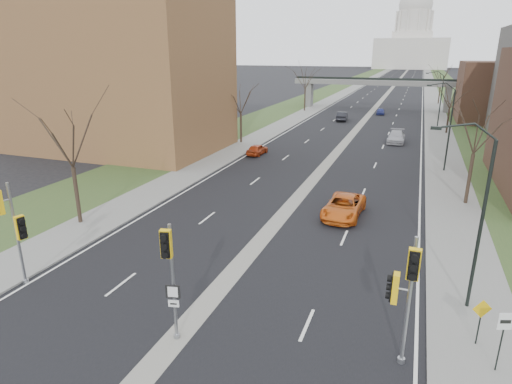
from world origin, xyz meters
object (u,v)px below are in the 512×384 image
Objects in this scene: car_right_near at (344,206)px; car_right_mid at (396,137)px; signal_pole_median at (169,264)px; signal_pole_left at (12,221)px; speed_limit_sign at (503,331)px; car_right_far at (381,111)px; car_left_near at (257,149)px; signal_pole_right at (405,285)px; car_left_far at (342,116)px; warning_sign at (481,316)px.

car_right_near is 29.62m from car_right_mid.
signal_pole_median is 0.98× the size of car_right_mid.
signal_pole_left is 2.20× the size of speed_limit_sign.
car_right_near is at bearing -94.20° from car_right_mid.
car_right_near is 56.47m from car_right_far.
signal_pole_right is at bearing 121.70° from car_left_near.
car_right_mid is (2.07, 29.55, 0.01)m from car_right_near.
car_left_far is 0.89× the size of car_right_mid.
car_right_near is at bearing 130.94° from car_left_near.
car_left_far is (-15.54, 58.97, -0.69)m from warning_sign.
signal_pole_right is 62.60m from car_left_far.
speed_limit_sign is at bearing -1.40° from signal_pole_median.
signal_pole_right reaches higher than signal_pole_median.
signal_pole_median reaches higher than warning_sign.
signal_pole_left is 1.04× the size of car_right_mid.
car_left_far is 1.33× the size of car_right_far.
signal_pole_median is 34.66m from car_left_near.
car_right_far is at bearing 74.30° from warning_sign.
speed_limit_sign is at bearing 18.40° from signal_pole_left.
car_right_mid is at bearing 85.12° from signal_pole_left.
speed_limit_sign reaches higher than car_right_near.
signal_pole_right reaches higher than warning_sign.
speed_limit_sign is 44.31m from car_right_mid.
signal_pole_left reaches higher than car_right_near.
signal_pole_right is 4.04m from speed_limit_sign.
signal_pole_left is at bearing 159.07° from signal_pole_median.
signal_pole_left is 1.06× the size of signal_pole_median.
car_right_far is (1.92, 73.46, -3.05)m from signal_pole_median.
car_right_mid reaches higher than car_left_near.
car_right_near is at bearing -89.97° from car_right_far.
car_left_near is at bearing -138.81° from car_right_mid.
warning_sign is at bearing 22.31° from signal_pole_left.
signal_pole_left is 32.36m from car_left_near.
signal_pole_median is at bearing 107.33° from car_left_near.
car_left_near is at bearing 101.18° from warning_sign.
car_right_near is (-4.57, 15.19, -2.76)m from signal_pole_right.
car_right_near is (13.92, 15.82, -2.87)m from signal_pole_left.
car_left_far reaches higher than car_left_near.
signal_pole_left reaches higher than car_right_mid.
car_left_near is (-20.49, 29.26, -0.83)m from warning_sign.
warning_sign is (-0.53, 1.45, -0.38)m from speed_limit_sign.
car_right_far is at bearing 95.38° from signal_pole_left.
signal_pole_median is 1.47× the size of car_right_far.
speed_limit_sign is at bearing -83.90° from car_right_far.
warning_sign is (11.81, 4.16, -2.19)m from signal_pole_median.
speed_limit_sign reaches higher than car_right_far.
car_right_mid is (14.94, 13.17, 0.13)m from car_left_near.
speed_limit_sign is 0.47× the size of car_right_mid.
signal_pole_median is 1.10× the size of car_left_far.
warning_sign is 42.80m from car_right_mid.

